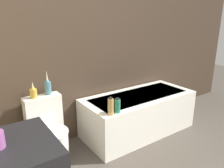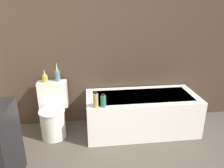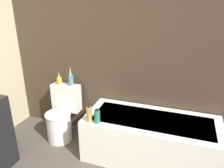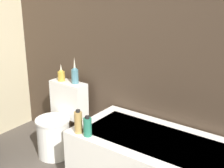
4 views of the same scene
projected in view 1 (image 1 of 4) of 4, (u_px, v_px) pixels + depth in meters
name	position (u px, v px, depth m)	size (l,w,h in m)	color
wall_back_tiled	(78.00, 43.00, 2.77)	(6.40, 0.06, 2.60)	#423326
bathtub	(138.00, 113.00, 3.14)	(1.61, 0.71, 0.56)	white
toilet	(50.00, 135.00, 2.47)	(0.41, 0.52, 0.76)	white
vase_gold	(33.00, 92.00, 2.40)	(0.08, 0.08, 0.19)	gold
vase_silver	(48.00, 86.00, 2.50)	(0.07, 0.07, 0.28)	teal
shampoo_bottle_tall	(111.00, 107.00, 2.43)	(0.07, 0.07, 0.21)	tan
shampoo_bottle_short	(117.00, 106.00, 2.49)	(0.07, 0.07, 0.18)	#267259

